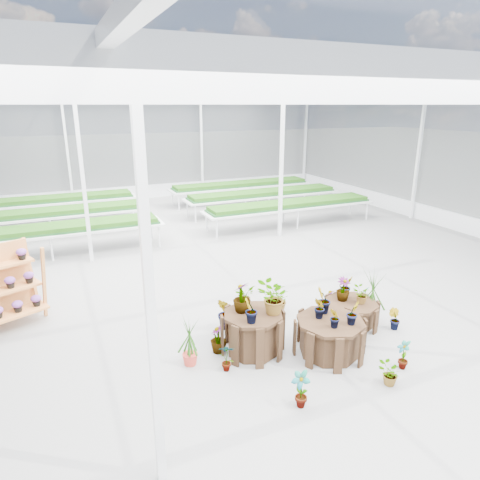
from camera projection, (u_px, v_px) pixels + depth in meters
name	position (u px, v px, depth m)	size (l,w,h in m)	color
ground_plane	(249.00, 299.00, 9.68)	(24.00, 24.00, 0.00)	gray
greenhouse_shell	(250.00, 201.00, 9.00)	(18.00, 24.00, 4.50)	white
steel_frame	(250.00, 201.00, 9.00)	(18.00, 24.00, 4.50)	silver
nursery_benches	(167.00, 211.00, 15.82)	(16.00, 7.00, 0.84)	silver
plinth_tall	(253.00, 332.00, 7.51)	(1.09, 1.09, 0.74)	#372314
plinth_mid	(330.00, 337.00, 7.47)	(1.23, 1.23, 0.65)	#372314
plinth_low	(350.00, 313.00, 8.49)	(1.08, 1.08, 0.49)	#372314
shelf_rack	(0.00, 289.00, 8.25)	(1.51, 0.80, 1.60)	#C57537
nursery_plants	(294.00, 311.00, 7.85)	(4.53, 3.35, 1.33)	#1D4710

